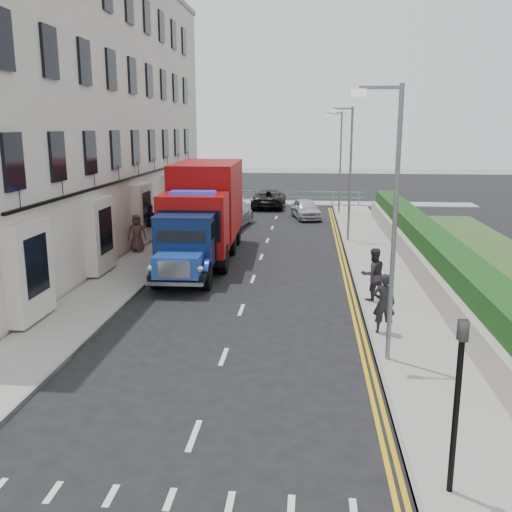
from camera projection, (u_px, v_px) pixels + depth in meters
name	position (u px, v px, depth m)	size (l,w,h in m)	color
ground	(233.00, 331.00, 17.16)	(120.00, 120.00, 0.00)	black
pavement_west	(148.00, 258.00, 26.35)	(2.40, 38.00, 0.12)	gray
pavement_east	(378.00, 263.00, 25.40)	(2.60, 38.00, 0.12)	gray
promenade	(281.00, 203.00, 45.30)	(30.00, 2.50, 0.12)	gray
sea_plane	(293.00, 173.00, 75.41)	(120.00, 120.00, 0.00)	slate
terrace_west	(82.00, 103.00, 29.05)	(6.31, 30.20, 14.25)	silver
garden_east	(423.00, 246.00, 25.05)	(1.45, 28.00, 1.75)	#B2AD9E
seafront_railing	(281.00, 198.00, 44.41)	(13.00, 0.08, 1.11)	#59B2A5
lamp_near	(390.00, 211.00, 13.95)	(1.23, 0.18, 7.00)	slate
lamp_mid	(348.00, 166.00, 29.49)	(1.23, 0.18, 7.00)	slate
lamp_far	(339.00, 156.00, 39.20)	(1.23, 0.18, 7.00)	slate
traffic_signal	(459.00, 381.00, 9.00)	(0.16, 0.20, 3.10)	black
bedford_lorry	(186.00, 252.00, 22.17)	(2.39, 5.71, 2.66)	black
red_lorry	(205.00, 207.00, 26.68)	(3.09, 8.40, 4.35)	black
parked_car_front	(178.00, 257.00, 24.12)	(1.45, 3.61, 1.23)	black
parked_car_mid	(208.00, 233.00, 28.91)	(1.52, 4.36, 1.44)	#6591D9
parked_car_rear	(230.00, 215.00, 34.68)	(2.15, 5.28, 1.53)	#A5A4A9
seafront_car_left	(269.00, 198.00, 43.12)	(2.34, 5.07, 1.41)	black
seafront_car_right	(306.00, 209.00, 37.92)	(1.56, 3.88, 1.32)	#BABBBF
pedestrian_east_near	(384.00, 303.00, 16.48)	(0.65, 0.43, 1.79)	black
pedestrian_east_far	(373.00, 274.00, 19.63)	(0.89, 0.70, 1.84)	#2B2730
pedestrian_west_near	(151.00, 223.00, 29.56)	(1.15, 0.48, 1.97)	black
pedestrian_west_far	(137.00, 233.00, 27.28)	(0.88, 0.57, 1.80)	#483734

